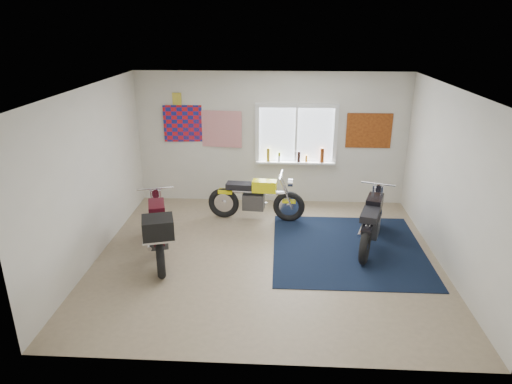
# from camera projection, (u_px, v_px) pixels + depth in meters

# --- Properties ---
(ground) EXTENTS (5.50, 5.50, 0.00)m
(ground) POSITION_uv_depth(u_px,v_px,m) (267.00, 257.00, 7.45)
(ground) COLOR #9E896B
(ground) RESTS_ON ground
(room_shell) EXTENTS (5.50, 5.50, 5.50)m
(room_shell) POSITION_uv_depth(u_px,v_px,m) (268.00, 160.00, 6.87)
(room_shell) COLOR white
(room_shell) RESTS_ON ground
(navy_rug) EXTENTS (2.50, 2.60, 0.01)m
(navy_rug) POSITION_uv_depth(u_px,v_px,m) (348.00, 249.00, 7.70)
(navy_rug) COLOR black
(navy_rug) RESTS_ON ground
(window_assembly) EXTENTS (1.66, 0.17, 1.26)m
(window_assembly) POSITION_uv_depth(u_px,v_px,m) (296.00, 139.00, 9.25)
(window_assembly) COLOR white
(window_assembly) RESTS_ON room_shell
(oil_bottles) EXTENTS (1.18, 0.09, 0.30)m
(oil_bottles) POSITION_uv_depth(u_px,v_px,m) (298.00, 156.00, 9.30)
(oil_bottles) COLOR olive
(oil_bottles) RESTS_ON window_assembly
(flag_display) EXTENTS (1.60, 0.10, 1.17)m
(flag_display) POSITION_uv_depth(u_px,v_px,m) (177.00, 99.00, 9.11)
(flag_display) COLOR red
(flag_display) RESTS_ON room_shell
(triumph_poster) EXTENTS (0.90, 0.03, 0.70)m
(triumph_poster) POSITION_uv_depth(u_px,v_px,m) (369.00, 131.00, 9.12)
(triumph_poster) COLOR #A54C14
(triumph_poster) RESTS_ON room_shell
(yellow_triumph) EXTENTS (1.88, 0.56, 0.94)m
(yellow_triumph) POSITION_uv_depth(u_px,v_px,m) (256.00, 199.00, 8.72)
(yellow_triumph) COLOR black
(yellow_triumph) RESTS_ON ground
(black_chrome_bike) EXTENTS (0.79, 1.85, 0.98)m
(black_chrome_bike) POSITION_uv_depth(u_px,v_px,m) (371.00, 222.00, 7.68)
(black_chrome_bike) COLOR black
(black_chrome_bike) RESTS_ON navy_rug
(maroon_tourer) EXTENTS (0.92, 1.97, 1.01)m
(maroon_tourer) POSITION_uv_depth(u_px,v_px,m) (158.00, 230.00, 7.16)
(maroon_tourer) COLOR black
(maroon_tourer) RESTS_ON ground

